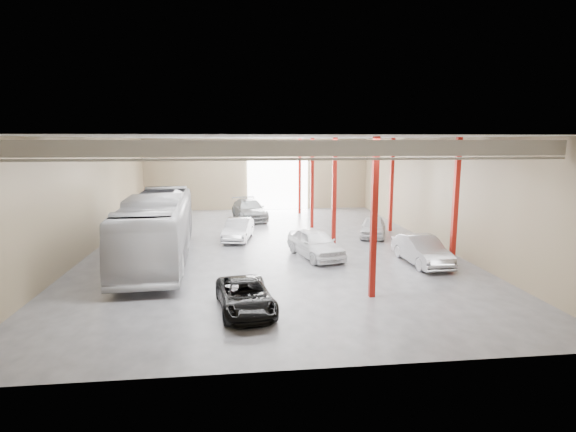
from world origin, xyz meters
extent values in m
cube|color=#4B4B50|center=(0.00, 0.00, 0.00)|extent=(22.00, 32.00, 0.01)
cube|color=#BBBCB7|center=(0.00, 0.00, 7.00)|extent=(22.00, 32.00, 0.12)
cube|color=#7E6B4F|center=(0.00, 16.00, 3.50)|extent=(22.00, 0.12, 7.00)
cube|color=#7E6B4F|center=(0.00, -16.00, 3.50)|extent=(22.00, 0.12, 7.00)
cube|color=#7E6B4F|center=(-11.00, 0.00, 3.50)|extent=(0.12, 32.00, 7.00)
cube|color=#7E6B4F|center=(11.00, 0.00, 3.50)|extent=(0.12, 32.00, 7.00)
cube|color=white|center=(2.00, 15.85, 2.50)|extent=(6.00, 0.20, 5.00)
cube|color=maroon|center=(3.80, -10.00, 3.50)|extent=(0.25, 0.25, 7.00)
cube|color=maroon|center=(3.80, -2.00, 3.50)|extent=(0.25, 0.25, 7.00)
cube|color=maroon|center=(3.80, 6.00, 3.50)|extent=(0.25, 0.25, 7.00)
cube|color=maroon|center=(3.80, 13.00, 3.50)|extent=(0.25, 0.25, 7.00)
cube|color=maroon|center=(9.50, -6.00, 3.50)|extent=(0.25, 0.25, 7.00)
cube|color=maroon|center=(9.50, 4.00, 3.50)|extent=(0.25, 0.25, 7.00)
cube|color=beige|center=(0.00, -12.00, 6.55)|extent=(21.60, 0.15, 0.60)
cube|color=beige|center=(0.00, -12.00, 6.15)|extent=(21.60, 0.10, 0.10)
cube|color=beige|center=(0.00, -6.00, 6.55)|extent=(21.60, 0.15, 0.60)
cube|color=beige|center=(0.00, -6.00, 6.15)|extent=(21.60, 0.10, 0.10)
cube|color=beige|center=(0.00, 0.00, 6.55)|extent=(21.60, 0.15, 0.60)
cube|color=beige|center=(0.00, 0.00, 6.15)|extent=(21.60, 0.10, 0.10)
cube|color=beige|center=(0.00, 6.00, 6.55)|extent=(21.60, 0.15, 0.60)
cube|color=beige|center=(0.00, 6.00, 6.15)|extent=(21.60, 0.10, 0.10)
cube|color=beige|center=(0.00, 12.00, 6.55)|extent=(21.60, 0.15, 0.60)
cube|color=beige|center=(0.00, 12.00, 6.15)|extent=(21.60, 0.10, 0.10)
imported|color=silver|center=(-6.59, -2.61, 1.91)|extent=(3.94, 13.87, 3.82)
imported|color=black|center=(-1.79, -11.06, 0.63)|extent=(2.65, 4.74, 1.25)
imported|color=white|center=(2.50, -3.00, 0.84)|extent=(3.23, 5.27, 1.68)
imported|color=silver|center=(-2.00, 2.20, 0.74)|extent=(2.37, 4.68, 1.47)
imported|color=gray|center=(-1.00, 10.26, 0.86)|extent=(3.39, 6.25, 1.72)
imported|color=#9F9FA3|center=(8.13, -5.17, 0.79)|extent=(1.94, 4.88, 1.58)
imported|color=silver|center=(7.61, 2.21, 0.72)|extent=(3.01, 4.53, 1.43)
camera|label=1|loc=(-2.04, -28.45, 6.85)|focal=28.00mm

